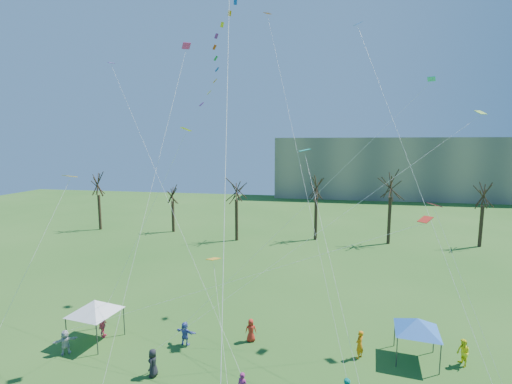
% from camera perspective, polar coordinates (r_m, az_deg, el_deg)
% --- Properties ---
extents(distant_building, '(60.00, 14.00, 15.00)m').
position_cam_1_polar(distant_building, '(96.67, 21.54, 3.60)').
color(distant_building, gray).
rests_on(distant_building, ground).
extents(bare_tree_row, '(69.15, 8.23, 10.01)m').
position_cam_1_polar(bare_tree_row, '(49.66, 12.01, -0.48)').
color(bare_tree_row, black).
rests_on(bare_tree_row, ground).
extents(big_box_kite, '(2.51, 7.28, 24.61)m').
position_cam_1_polar(big_box_kite, '(21.49, -4.98, 22.46)').
color(big_box_kite, red).
rests_on(big_box_kite, ground).
extents(canopy_tent_white, '(3.89, 3.89, 2.95)m').
position_cam_1_polar(canopy_tent_white, '(27.67, -24.39, -16.32)').
color(canopy_tent_white, '#3F3F44').
rests_on(canopy_tent_white, ground).
extents(canopy_tent_blue, '(3.62, 3.62, 2.74)m').
position_cam_1_polar(canopy_tent_blue, '(25.61, 24.39, -18.76)').
color(canopy_tent_blue, '#3F3F44').
rests_on(canopy_tent_blue, ground).
extents(festival_crowd, '(26.46, 10.32, 1.82)m').
position_cam_1_polar(festival_crowd, '(21.87, 0.43, -27.47)').
color(festival_crowd, red).
rests_on(festival_crowd, ground).
extents(small_kites_aloft, '(30.45, 18.65, 33.93)m').
position_cam_1_polar(small_kites_aloft, '(24.00, 3.42, 8.78)').
color(small_kites_aloft, '#FFB40D').
rests_on(small_kites_aloft, ground).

